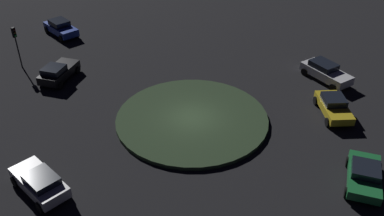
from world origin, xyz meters
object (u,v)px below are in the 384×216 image
(car_yellow, at_px, (334,106))
(traffic_light_north, at_px, (16,39))
(car_blue, at_px, (61,28))
(car_silver, at_px, (40,182))
(car_black, at_px, (58,72))
(car_white, at_px, (326,72))
(car_green, at_px, (365,175))

(car_yellow, relative_size, traffic_light_north, 1.13)
(car_yellow, xyz_separation_m, car_blue, (-9.29, 27.03, 0.09))
(car_blue, bearing_deg, car_silver, 149.20)
(car_black, bearing_deg, car_white, -73.09)
(car_blue, relative_size, car_green, 1.01)
(car_green, bearing_deg, car_blue, -114.27)
(car_yellow, relative_size, car_white, 0.93)
(car_yellow, xyz_separation_m, traffic_light_north, (-15.28, 22.53, 2.03))
(car_yellow, bearing_deg, car_black, -106.35)
(car_black, bearing_deg, car_yellow, -86.48)
(car_blue, height_order, car_white, car_blue)
(car_yellow, xyz_separation_m, car_green, (-5.07, -5.72, -0.02))
(car_black, relative_size, car_white, 0.93)
(car_black, xyz_separation_m, car_blue, (4.39, 8.81, 0.06))
(car_yellow, distance_m, car_blue, 28.58)
(car_black, height_order, car_green, car_black)
(car_silver, bearing_deg, car_blue, -33.96)
(car_white, relative_size, car_green, 1.05)
(car_blue, relative_size, car_white, 0.96)
(car_green, distance_m, car_silver, 19.45)
(traffic_light_north, bearing_deg, car_black, -1.32)
(car_silver, xyz_separation_m, traffic_light_north, (5.17, 16.35, 1.99))
(car_black, bearing_deg, car_silver, -152.74)
(car_black, xyz_separation_m, car_yellow, (13.68, -18.22, -0.04))
(car_yellow, xyz_separation_m, car_silver, (-20.45, 6.18, 0.04))
(car_black, distance_m, traffic_light_north, 5.01)
(car_white, xyz_separation_m, car_green, (-9.02, -9.29, -0.10))
(car_white, xyz_separation_m, car_silver, (-24.41, 2.61, -0.03))
(car_green, relative_size, car_silver, 1.02)
(car_white, xyz_separation_m, traffic_light_north, (-19.24, 18.95, 1.95))
(car_yellow, distance_m, car_silver, 21.37)
(car_silver, relative_size, traffic_light_north, 1.13)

